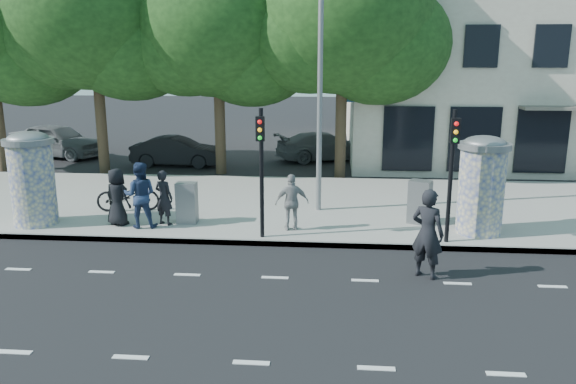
# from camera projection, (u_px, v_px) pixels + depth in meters

# --- Properties ---
(ground) EXTENTS (120.00, 120.00, 0.00)m
(ground) POSITION_uv_depth(u_px,v_px,m) (268.00, 305.00, 11.17)
(ground) COLOR black
(ground) RESTS_ON ground
(sidewalk) EXTENTS (40.00, 8.00, 0.15)m
(sidewalk) POSITION_uv_depth(u_px,v_px,m) (295.00, 205.00, 18.42)
(sidewalk) COLOR gray
(sidewalk) RESTS_ON ground
(curb) EXTENTS (40.00, 0.10, 0.16)m
(curb) POSITION_uv_depth(u_px,v_px,m) (284.00, 244.00, 14.59)
(curb) COLOR slate
(curb) RESTS_ON ground
(lane_dash_near) EXTENTS (32.00, 0.12, 0.01)m
(lane_dash_near) POSITION_uv_depth(u_px,v_px,m) (251.00, 363.00, 9.04)
(lane_dash_near) COLOR silver
(lane_dash_near) RESTS_ON ground
(lane_dash_far) EXTENTS (32.00, 0.12, 0.01)m
(lane_dash_far) POSITION_uv_depth(u_px,v_px,m) (275.00, 278.00, 12.53)
(lane_dash_far) COLOR silver
(lane_dash_far) RESTS_ON ground
(ad_column_left) EXTENTS (1.36, 1.36, 2.65)m
(ad_column_left) POSITION_uv_depth(u_px,v_px,m) (32.00, 176.00, 15.76)
(ad_column_left) COLOR beige
(ad_column_left) RESTS_ON sidewalk
(ad_column_right) EXTENTS (1.36, 1.36, 2.65)m
(ad_column_right) POSITION_uv_depth(u_px,v_px,m) (482.00, 183.00, 14.94)
(ad_column_right) COLOR beige
(ad_column_right) RESTS_ON sidewalk
(traffic_pole_near) EXTENTS (0.22, 0.31, 3.40)m
(traffic_pole_near) POSITION_uv_depth(u_px,v_px,m) (261.00, 160.00, 14.37)
(traffic_pole_near) COLOR black
(traffic_pole_near) RESTS_ON sidewalk
(traffic_pole_far) EXTENTS (0.22, 0.31, 3.40)m
(traffic_pole_far) POSITION_uv_depth(u_px,v_px,m) (452.00, 163.00, 13.98)
(traffic_pole_far) COLOR black
(traffic_pole_far) RESTS_ON sidewalk
(street_lamp) EXTENTS (0.25, 0.93, 8.00)m
(street_lamp) POSITION_uv_depth(u_px,v_px,m) (320.00, 57.00, 16.41)
(street_lamp) COLOR slate
(street_lamp) RESTS_ON sidewalk
(tree_mid_left) EXTENTS (7.20, 7.20, 9.57)m
(tree_mid_left) POSITION_uv_depth(u_px,v_px,m) (93.00, 13.00, 22.45)
(tree_mid_left) COLOR #38281C
(tree_mid_left) RESTS_ON ground
(tree_near_left) EXTENTS (6.80, 6.80, 8.97)m
(tree_near_left) POSITION_uv_depth(u_px,v_px,m) (217.00, 24.00, 22.34)
(tree_near_left) COLOR #38281C
(tree_near_left) RESTS_ON ground
(tree_center) EXTENTS (7.00, 7.00, 9.30)m
(tree_center) POSITION_uv_depth(u_px,v_px,m) (343.00, 16.00, 21.48)
(tree_center) COLOR #38281C
(tree_center) RESTS_ON ground
(building) EXTENTS (20.30, 15.85, 12.00)m
(building) POSITION_uv_depth(u_px,v_px,m) (551.00, 32.00, 28.15)
(building) COLOR #B5A898
(building) RESTS_ON ground
(ped_a) EXTENTS (0.94, 0.80, 1.63)m
(ped_a) POSITION_uv_depth(u_px,v_px,m) (117.00, 197.00, 15.79)
(ped_a) COLOR black
(ped_a) RESTS_ON sidewalk
(ped_b) EXTENTS (0.67, 0.56, 1.57)m
(ped_b) POSITION_uv_depth(u_px,v_px,m) (164.00, 198.00, 15.84)
(ped_b) COLOR black
(ped_b) RESTS_ON sidewalk
(ped_c) EXTENTS (0.99, 0.82, 1.85)m
(ped_c) POSITION_uv_depth(u_px,v_px,m) (140.00, 195.00, 15.55)
(ped_c) COLOR #1F2E4E
(ped_c) RESTS_ON sidewalk
(ped_e) EXTENTS (1.01, 0.70, 1.57)m
(ped_e) POSITION_uv_depth(u_px,v_px,m) (292.00, 202.00, 15.33)
(ped_e) COLOR gray
(ped_e) RESTS_ON sidewalk
(man_road) EXTENTS (0.88, 0.80, 2.03)m
(man_road) POSITION_uv_depth(u_px,v_px,m) (428.00, 234.00, 12.36)
(man_road) COLOR black
(man_road) RESTS_ON ground
(bicycle) EXTENTS (1.03, 1.99, 1.00)m
(bicycle) POSITION_uv_depth(u_px,v_px,m) (128.00, 195.00, 17.31)
(bicycle) COLOR black
(bicycle) RESTS_ON sidewalk
(cabinet_left) EXTENTS (0.57, 0.41, 1.18)m
(cabinet_left) POSITION_uv_depth(u_px,v_px,m) (187.00, 203.00, 16.03)
(cabinet_left) COLOR slate
(cabinet_left) RESTS_ON sidewalk
(cabinet_right) EXTENTS (0.73, 0.65, 1.25)m
(cabinet_right) POSITION_uv_depth(u_px,v_px,m) (420.00, 202.00, 15.99)
(cabinet_right) COLOR slate
(cabinet_right) RESTS_ON sidewalk
(car_left) EXTENTS (3.15, 5.18, 1.65)m
(car_left) POSITION_uv_depth(u_px,v_px,m) (57.00, 141.00, 27.40)
(car_left) COLOR #5B5F62
(car_left) RESTS_ON ground
(car_mid) EXTENTS (1.42, 4.02, 1.32)m
(car_mid) POSITION_uv_depth(u_px,v_px,m) (177.00, 151.00, 25.25)
(car_mid) COLOR black
(car_mid) RESTS_ON ground
(car_right) EXTENTS (3.49, 4.94, 1.33)m
(car_right) POSITION_uv_depth(u_px,v_px,m) (324.00, 146.00, 26.66)
(car_right) COLOR #5C5F64
(car_right) RESTS_ON ground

